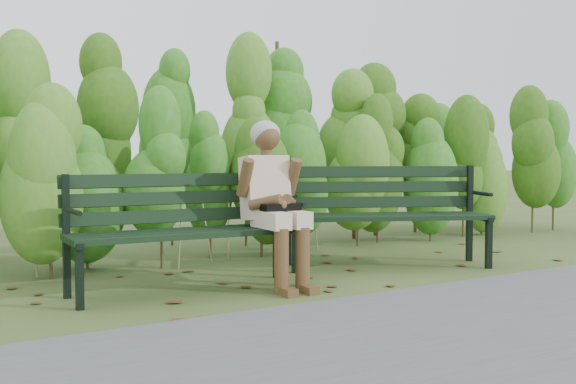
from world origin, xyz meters
TOP-DOWN VIEW (x-y plane):
  - ground at (0.00, 0.00)m, footprint 80.00×80.00m
  - footpath at (0.00, -2.20)m, footprint 60.00×2.50m
  - hedge_band at (0.00, 1.86)m, footprint 11.04×1.67m
  - leaf_litter at (0.23, -0.27)m, footprint 5.99×2.24m
  - bench_left at (-1.18, 0.04)m, footprint 1.93×0.73m
  - bench_right at (1.01, 0.15)m, footprint 2.07×1.42m
  - seated_woman at (-0.49, -0.19)m, footprint 0.56×0.82m

SIDE VIEW (x-z plane):
  - ground at x=0.00m, z-range 0.00..0.00m
  - leaf_litter at x=0.23m, z-range 0.00..0.01m
  - footpath at x=0.00m, z-range 0.00..0.01m
  - bench_left at x=-1.18m, z-range 0.08..1.03m
  - bench_right at x=1.01m, z-range 0.09..1.08m
  - seated_woman at x=-0.49m, z-range 0.09..1.48m
  - hedge_band at x=0.00m, z-range 0.05..2.47m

